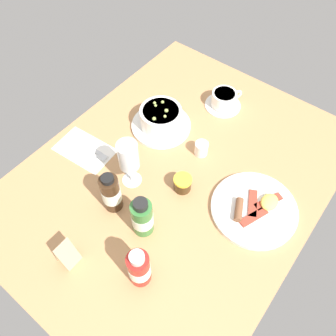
% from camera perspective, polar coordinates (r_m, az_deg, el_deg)
% --- Properties ---
extents(ground_plane, '(1.10, 0.84, 0.03)m').
position_cam_1_polar(ground_plane, '(1.08, 1.31, -1.51)').
color(ground_plane, '#B27F51').
extents(porridge_bowl, '(0.20, 0.20, 0.09)m').
position_cam_1_polar(porridge_bowl, '(1.16, -1.19, 8.24)').
color(porridge_bowl, white).
rests_on(porridge_bowl, ground_plane).
extents(cutlery_setting, '(0.13, 0.20, 0.01)m').
position_cam_1_polar(cutlery_setting, '(1.15, -13.67, 2.93)').
color(cutlery_setting, white).
rests_on(cutlery_setting, ground_plane).
extents(coffee_cup, '(0.13, 0.13, 0.06)m').
position_cam_1_polar(coffee_cup, '(1.26, 9.34, 11.24)').
color(coffee_cup, white).
rests_on(coffee_cup, ground_plane).
extents(creamer_jug, '(0.05, 0.04, 0.05)m').
position_cam_1_polar(creamer_jug, '(1.10, 5.65, 3.31)').
color(creamer_jug, white).
rests_on(creamer_jug, ground_plane).
extents(wine_glass, '(0.06, 0.06, 0.17)m').
position_cam_1_polar(wine_glass, '(0.97, -6.64, 1.78)').
color(wine_glass, white).
rests_on(wine_glass, ground_plane).
extents(jam_jar, '(0.06, 0.06, 0.05)m').
position_cam_1_polar(jam_jar, '(1.02, 2.45, -2.60)').
color(jam_jar, '#3B2610').
rests_on(jam_jar, ground_plane).
extents(sauce_bottle_brown, '(0.05, 0.05, 0.15)m').
position_cam_1_polar(sauce_bottle_brown, '(0.97, -9.51, -4.16)').
color(sauce_bottle_brown, '#382314').
rests_on(sauce_bottle_brown, ground_plane).
extents(sauce_bottle_red, '(0.06, 0.06, 0.15)m').
position_cam_1_polar(sauce_bottle_red, '(0.87, -4.87, -16.36)').
color(sauce_bottle_red, '#B21E19').
rests_on(sauce_bottle_red, ground_plane).
extents(sauce_bottle_green, '(0.06, 0.06, 0.15)m').
position_cam_1_polar(sauce_bottle_green, '(0.92, -4.34, -8.23)').
color(sauce_bottle_green, '#337233').
rests_on(sauce_bottle_green, ground_plane).
extents(breakfast_plate, '(0.25, 0.25, 0.04)m').
position_cam_1_polar(breakfast_plate, '(1.03, 14.33, -6.60)').
color(breakfast_plate, white).
rests_on(breakfast_plate, ground_plane).
extents(menu_card, '(0.05, 0.05, 0.10)m').
position_cam_1_polar(menu_card, '(0.94, -16.82, -13.36)').
color(menu_card, tan).
rests_on(menu_card, ground_plane).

